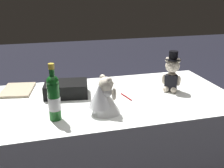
{
  "coord_description": "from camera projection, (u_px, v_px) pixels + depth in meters",
  "views": [
    {
      "loc": [
        0.42,
        1.61,
        1.44
      ],
      "look_at": [
        0.0,
        0.0,
        0.83
      ],
      "focal_mm": 41.06,
      "sensor_mm": 36.0,
      "label": 1
    }
  ],
  "objects": [
    {
      "name": "reception_table",
      "position": [
        112.0,
        142.0,
        1.93
      ],
      "size": [
        1.72,
        0.88,
        0.73
      ],
      "primitive_type": "cube",
      "color": "white",
      "rests_on": "ground_plane"
    },
    {
      "name": "signing_pen",
      "position": [
        127.0,
        97.0,
        1.8
      ],
      "size": [
        0.04,
        0.14,
        0.01
      ],
      "color": "maroon",
      "rests_on": "reception_table"
    },
    {
      "name": "gift_case_black",
      "position": [
        66.0,
        89.0,
        1.83
      ],
      "size": [
        0.33,
        0.24,
        0.1
      ],
      "color": "black",
      "rests_on": "reception_table"
    },
    {
      "name": "champagne_bottle",
      "position": [
        54.0,
        97.0,
        1.45
      ],
      "size": [
        0.07,
        0.07,
        0.34
      ],
      "color": "#125418",
      "rests_on": "reception_table"
    },
    {
      "name": "teddy_bear_groom",
      "position": [
        172.0,
        74.0,
        1.89
      ],
      "size": [
        0.13,
        0.14,
        0.3
      ],
      "color": "beige",
      "rests_on": "reception_table"
    },
    {
      "name": "teddy_bear_bride",
      "position": [
        104.0,
        97.0,
        1.55
      ],
      "size": [
        0.23,
        0.2,
        0.24
      ],
      "color": "white",
      "rests_on": "reception_table"
    },
    {
      "name": "guestbook",
      "position": [
        18.0,
        90.0,
        1.91
      ],
      "size": [
        0.26,
        0.31,
        0.02
      ],
      "primitive_type": "cube",
      "rotation": [
        0.0,
        0.0,
        -0.16
      ],
      "color": "tan",
      "rests_on": "reception_table"
    }
  ]
}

